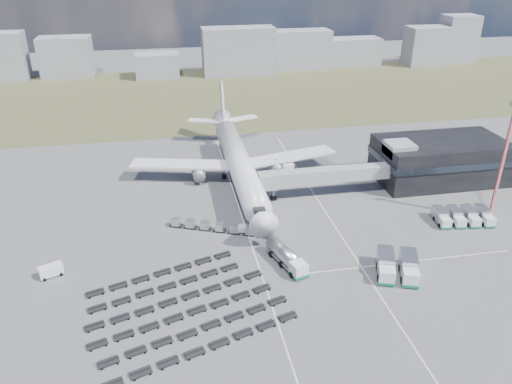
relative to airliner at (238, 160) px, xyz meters
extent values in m
plane|color=#565659|center=(0.00, -32.38, -5.29)|extent=(420.00, 420.00, 0.00)
cube|color=#4D4A2E|center=(0.00, 77.62, -5.29)|extent=(420.00, 90.00, 0.01)
cube|color=silver|center=(-2.00, -27.38, -5.29)|extent=(0.25, 110.00, 0.01)
cube|color=silver|center=(16.00, -27.38, -5.29)|extent=(0.25, 110.00, 0.01)
cube|color=silver|center=(25.00, -40.38, -5.29)|extent=(40.00, 0.25, 0.01)
cube|color=black|center=(48.00, -8.38, -0.29)|extent=(30.00, 16.00, 10.00)
cube|color=#262D38|center=(48.00, -8.38, 0.91)|extent=(30.40, 16.40, 1.60)
cube|color=#939399|center=(36.00, -10.38, 4.21)|extent=(6.00, 6.00, 3.00)
cube|color=#939399|center=(18.10, -11.88, -0.19)|extent=(29.80, 3.00, 3.00)
cube|color=#939399|center=(4.70, -12.38, -0.19)|extent=(4.00, 3.60, 3.40)
cylinder|color=slate|center=(6.20, -11.88, -2.74)|extent=(0.70, 0.70, 5.10)
cylinder|color=black|center=(6.20, -11.88, -4.84)|extent=(1.40, 0.90, 1.40)
cylinder|color=white|center=(0.00, -2.38, 0.01)|extent=(5.60, 48.00, 5.60)
cone|color=white|center=(0.00, -28.88, 0.01)|extent=(5.60, 5.00, 5.60)
cone|color=white|center=(0.00, 25.62, 0.81)|extent=(5.60, 8.00, 5.60)
cube|color=black|center=(0.00, -26.88, 0.81)|extent=(2.20, 2.00, 0.80)
cube|color=white|center=(-13.00, 2.62, -1.19)|extent=(25.59, 11.38, 0.50)
cube|color=white|center=(13.00, 2.62, -1.19)|extent=(25.59, 11.38, 0.50)
cylinder|color=slate|center=(-9.50, 0.62, -2.89)|extent=(3.00, 5.00, 3.00)
cylinder|color=slate|center=(9.50, 0.62, -2.89)|extent=(3.00, 5.00, 3.00)
cube|color=white|center=(-5.50, 27.62, 1.21)|extent=(9.49, 5.63, 0.35)
cube|color=white|center=(5.50, 27.62, 1.21)|extent=(9.49, 5.63, 0.35)
cube|color=white|center=(0.00, 28.62, 6.51)|extent=(0.50, 9.06, 11.45)
cylinder|color=slate|center=(0.00, -23.38, -4.04)|extent=(0.50, 0.50, 2.50)
cylinder|color=slate|center=(-3.20, 1.62, -4.04)|extent=(0.60, 0.60, 2.50)
cylinder|color=slate|center=(3.20, 1.62, -4.04)|extent=(0.60, 0.60, 2.50)
cylinder|color=black|center=(0.00, -23.38, -4.79)|extent=(0.50, 1.20, 1.20)
cube|color=gray|center=(-82.09, 118.27, 4.39)|extent=(20.61, 12.00, 19.36)
cube|color=gray|center=(-55.95, 119.84, 3.01)|extent=(21.57, 12.00, 16.59)
cube|color=gray|center=(-17.85, 110.59, -0.25)|extent=(18.16, 12.00, 10.08)
cube|color=gray|center=(17.36, 109.87, 4.66)|extent=(31.16, 12.00, 19.89)
cube|color=gray|center=(43.84, 116.51, 3.19)|extent=(33.27, 12.00, 16.96)
cube|color=gray|center=(62.27, 118.89, 0.86)|extent=(47.44, 12.00, 12.31)
cube|color=gray|center=(107.20, 112.63, 3.44)|extent=(18.63, 12.00, 17.46)
cube|color=gray|center=(126.07, 117.15, 5.51)|extent=(15.63, 12.00, 21.60)
cube|color=white|center=(4.16, -40.98, -3.74)|extent=(3.22, 3.22, 2.47)
cube|color=#136D4C|center=(4.16, -40.98, -4.70)|extent=(3.36, 3.36, 0.54)
cylinder|color=silver|center=(2.59, -35.97, -3.25)|extent=(4.96, 8.47, 2.68)
cube|color=slate|center=(2.59, -35.97, -4.49)|extent=(4.86, 8.44, 0.38)
cylinder|color=black|center=(3.07, -37.50, -4.76)|extent=(3.01, 1.96, 1.18)
cube|color=white|center=(-3.44, -24.38, -4.58)|extent=(3.29, 2.08, 1.42)
cube|color=white|center=(-37.77, -32.93, -4.22)|extent=(4.33, 3.19, 2.13)
cube|color=white|center=(12.12, 2.18, -3.47)|extent=(3.29, 7.02, 3.18)
cube|color=#136D4C|center=(12.12, 2.18, -4.78)|extent=(3.41, 7.14, 0.51)
cube|color=white|center=(18.32, -45.44, -3.80)|extent=(3.35, 3.28, 2.53)
cube|color=#136D4C|center=(18.32, -45.44, -4.77)|extent=(3.49, 3.42, 0.52)
cube|color=silver|center=(19.69, -41.66, -3.34)|extent=(4.39, 5.91, 2.99)
cube|color=white|center=(22.00, -46.77, -3.80)|extent=(3.35, 3.28, 2.53)
cube|color=#136D4C|center=(22.00, -46.77, -4.77)|extent=(3.49, 3.42, 0.52)
cube|color=silver|center=(23.37, -42.98, -3.34)|extent=(4.39, 5.91, 2.99)
cube|color=white|center=(37.61, -30.45, -4.13)|extent=(2.29, 2.21, 1.96)
cube|color=#136D4C|center=(37.61, -30.45, -4.89)|extent=(2.39, 2.31, 0.40)
cube|color=silver|center=(38.02, -27.35, -3.78)|extent=(2.65, 4.34, 2.32)
cube|color=white|center=(40.62, -30.84, -4.13)|extent=(2.29, 2.21, 1.96)
cube|color=#136D4C|center=(40.62, -30.84, -4.89)|extent=(2.39, 2.31, 0.40)
cube|color=silver|center=(41.02, -27.74, -3.78)|extent=(2.65, 4.34, 2.32)
cube|color=white|center=(43.63, -31.23, -4.13)|extent=(2.29, 2.21, 1.96)
cube|color=#136D4C|center=(43.63, -31.23, -4.89)|extent=(2.39, 2.31, 0.40)
cube|color=silver|center=(44.03, -28.13, -3.78)|extent=(2.65, 4.34, 2.32)
cube|color=white|center=(46.63, -31.62, -4.13)|extent=(2.29, 2.21, 1.96)
cube|color=#136D4C|center=(46.63, -31.62, -4.89)|extent=(2.39, 2.31, 0.40)
cube|color=silver|center=(47.04, -28.52, -3.78)|extent=(2.65, 4.34, 2.32)
cube|color=black|center=(-15.85, -19.71, -5.00)|extent=(2.90, 2.40, 0.17)
cube|color=silver|center=(-15.85, -19.71, -4.19)|extent=(2.02, 2.02, 1.44)
cube|color=black|center=(-13.02, -20.93, -5.00)|extent=(2.90, 2.40, 0.17)
cube|color=silver|center=(-13.02, -20.93, -4.19)|extent=(2.02, 2.02, 1.44)
cube|color=black|center=(-10.20, -22.14, -5.00)|extent=(2.90, 2.40, 0.17)
cube|color=silver|center=(-10.20, -22.14, -4.19)|extent=(2.02, 2.02, 1.44)
cube|color=black|center=(-7.38, -23.36, -5.00)|extent=(2.90, 2.40, 0.17)
cube|color=silver|center=(-7.38, -23.36, -4.19)|extent=(2.02, 2.02, 1.44)
cube|color=black|center=(-4.55, -24.57, -5.00)|extent=(2.90, 2.40, 0.17)
cube|color=silver|center=(-4.55, -24.57, -4.19)|extent=(2.02, 2.02, 1.44)
cube|color=black|center=(-1.73, -25.79, -5.00)|extent=(2.90, 2.40, 0.17)
cube|color=silver|center=(-1.73, -25.79, -4.19)|extent=(2.02, 2.02, 1.44)
cube|color=black|center=(1.09, -27.01, -5.00)|extent=(2.90, 2.40, 0.17)
cube|color=silver|center=(1.09, -27.01, -4.19)|extent=(2.02, 2.02, 1.44)
cube|color=black|center=(-13.07, -55.30, -4.94)|extent=(29.80, 11.14, 0.70)
cube|color=black|center=(-14.35, -51.45, -4.94)|extent=(29.80, 11.14, 0.70)
cube|color=black|center=(-15.63, -47.60, -4.94)|extent=(29.80, 11.14, 0.70)
cube|color=black|center=(-16.92, -43.75, -4.94)|extent=(29.80, 11.14, 0.70)
cube|color=black|center=(-18.20, -39.90, -4.94)|extent=(26.13, 9.92, 0.70)
cube|color=black|center=(-19.48, -36.05, -4.94)|extent=(26.13, 9.92, 0.70)
cylinder|color=red|center=(48.70, -28.83, 7.00)|extent=(0.69, 0.69, 24.59)
cube|color=#565659|center=(48.70, -28.83, -5.14)|extent=(1.97, 1.97, 0.30)
camera|label=1|loc=(-16.15, -109.14, 46.27)|focal=35.00mm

